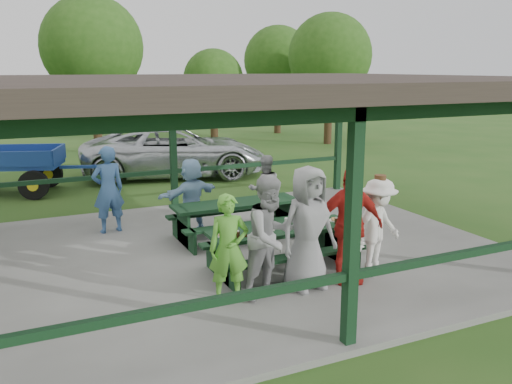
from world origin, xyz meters
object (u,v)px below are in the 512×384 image
spectator_lblue (192,196)px  farm_trailer (6,169)px  picnic_table_far (236,215)px  contestant_green (229,249)px  contestant_grey_mid (308,228)px  contestant_white_fedora (378,227)px  contestant_red (349,225)px  pickup_truck (175,151)px  spectator_grey (265,189)px  picnic_table_near (282,243)px  spectator_blue (108,189)px  contestant_grey_left (271,237)px

spectator_lblue → farm_trailer: 6.98m
picnic_table_far → contestant_green: 3.09m
contestant_grey_mid → contestant_white_fedora: size_ratio=1.15×
contestant_red → pickup_truck: bearing=106.8°
spectator_grey → farm_trailer: spectator_grey is taller
picnic_table_far → farm_trailer: bearing=121.8°
picnic_table_near → spectator_lblue: spectator_lblue is taller
contestant_green → spectator_blue: 4.40m
contestant_red → spectator_blue: (-3.00, 4.39, -0.03)m
spectator_blue → picnic_table_far: bearing=138.8°
contestant_green → pickup_truck: 10.26m
spectator_lblue → spectator_grey: size_ratio=1.04×
picnic_table_near → spectator_grey: (1.00, 2.77, 0.29)m
spectator_blue → pickup_truck: bearing=-126.4°
contestant_grey_left → spectator_blue: size_ratio=1.02×
contestant_green → farm_trailer: bearing=123.1°
spectator_lblue → farm_trailer: size_ratio=0.39×
contestant_grey_left → farm_trailer: (-3.54, 9.63, -0.33)m
contestant_grey_left → contestant_white_fedora: 2.00m
picnic_table_near → spectator_grey: size_ratio=1.68×
contestant_grey_left → contestant_red: bearing=-18.8°
spectator_lblue → picnic_table_far: bearing=114.2°
picnic_table_far → contestant_red: 3.02m
contestant_green → contestant_red: 2.03m
picnic_table_far → spectator_blue: size_ratio=1.41×
picnic_table_far → contestant_grey_mid: size_ratio=1.32×
contestant_white_fedora → contestant_grey_mid: bearing=164.1°
contestant_grey_mid → spectator_lblue: contestant_grey_mid is taller
picnic_table_near → spectator_blue: 4.20m
contestant_grey_left → contestant_red: (1.38, -0.01, 0.01)m
contestant_grey_left → spectator_blue: 4.67m
picnic_table_near → contestant_red: bearing=-51.2°
picnic_table_far → contestant_green: (-1.29, -2.79, 0.34)m
contestant_grey_left → contestant_white_fedora: size_ratio=1.10×
spectator_lblue → spectator_blue: bearing=-48.1°
spectator_lblue → spectator_blue: 1.76m
picnic_table_far → contestant_grey_left: contestant_grey_left is taller
contestant_green → contestant_red: contestant_red is taller
contestant_white_fedora → spectator_blue: spectator_blue is taller
contestant_green → spectator_lblue: 3.54m
farm_trailer → contestant_grey_left: bearing=-51.4°
picnic_table_far → contestant_white_fedora: contestant_white_fedora is taller
picnic_table_far → contestant_red: contestant_red is taller
spectator_lblue → spectator_blue: (-1.56, 0.80, 0.12)m
picnic_table_far → contestant_grey_mid: 2.89m
spectator_grey → pickup_truck: pickup_truck is taller
picnic_table_far → picnic_table_near: bearing=-89.6°
picnic_table_far → spectator_lblue: size_ratio=1.63×
contestant_grey_mid → farm_trailer: 10.48m
picnic_table_near → contestant_grey_left: bearing=-126.9°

